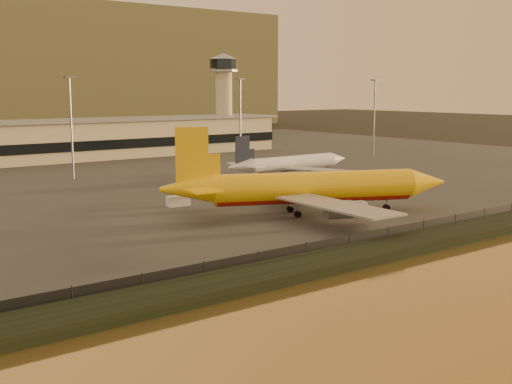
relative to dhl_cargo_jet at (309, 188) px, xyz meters
The scene contains 11 objects.
ground 13.12m from the dhl_cargo_jet, 124.28° to the right, with size 900.00×900.00×0.00m, color black.
embankment 28.21m from the dhl_cargo_jet, 104.19° to the right, with size 320.00×7.00×1.40m, color black.
tarmac 85.38m from the dhl_cargo_jet, 94.60° to the left, with size 320.00×220.00×0.20m, color #2D2D2D.
perimeter_fence 24.30m from the dhl_cargo_jet, 106.53° to the right, with size 300.00×0.05×2.20m, color black.
terminal_building 117.48m from the dhl_cargo_jet, 100.48° to the left, with size 202.00×25.00×12.60m.
control_tower 137.48m from the dhl_cargo_jet, 62.43° to the left, with size 11.20×11.20×35.50m.
apron_light_masts 66.35m from the dhl_cargo_jet, 82.84° to the left, with size 152.20×12.20×25.40m.
dhl_cargo_jet is the anchor object (origin of this frame).
white_narrowbody_jet 49.85m from the dhl_cargo_jet, 53.96° to the left, with size 38.77×37.97×11.17m.
gse_vehicle_yellow 17.63m from the dhl_cargo_jet, 53.01° to the left, with size 4.03×1.81×1.81m, color yellow.
gse_vehicle_white 26.19m from the dhl_cargo_jet, 124.65° to the left, with size 4.40×1.98×1.98m, color silver.
Camera 1 is at (-68.76, -75.06, 22.52)m, focal length 45.00 mm.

